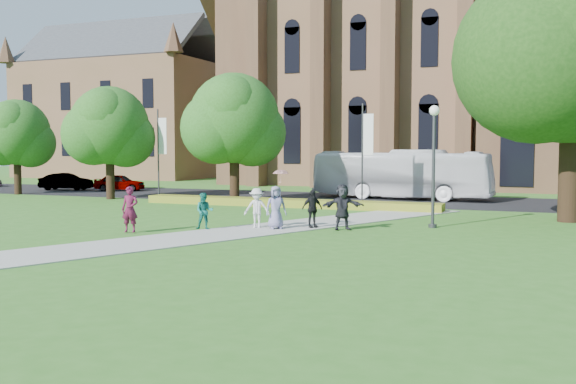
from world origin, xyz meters
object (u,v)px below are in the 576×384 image
at_px(streetlamp, 434,151).
at_px(car_1, 66,182).
at_px(pedestrian_0, 130,209).
at_px(large_tree, 574,39).
at_px(car_0, 120,182).
at_px(tour_coach, 401,174).

bearing_deg(streetlamp, car_1, 156.93).
distance_m(car_1, pedestrian_0, 28.15).
bearing_deg(pedestrian_0, streetlamp, 15.64).
bearing_deg(pedestrian_0, large_tree, 19.03).
bearing_deg(car_1, streetlamp, -129.25).
relative_size(streetlamp, pedestrian_0, 2.83).
distance_m(large_tree, car_0, 34.48).
bearing_deg(large_tree, car_1, 166.53).
distance_m(tour_coach, pedestrian_0, 21.92).
bearing_deg(car_0, large_tree, -124.03).
xyz_separation_m(tour_coach, car_1, (-26.81, -1.26, -0.96)).
bearing_deg(pedestrian_0, car_1, 121.61).
bearing_deg(car_0, streetlamp, -135.27).
bearing_deg(large_tree, streetlamp, -140.71).
relative_size(streetlamp, car_1, 1.27).
bearing_deg(large_tree, pedestrian_0, -146.79).
relative_size(streetlamp, large_tree, 0.40).
relative_size(large_tree, tour_coach, 1.12).
height_order(streetlamp, large_tree, large_tree).
relative_size(large_tree, pedestrian_0, 7.13).
xyz_separation_m(car_0, pedestrian_0, (15.65, -20.48, 0.28)).
height_order(tour_coach, car_1, tour_coach).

